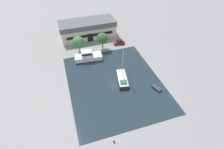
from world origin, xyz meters
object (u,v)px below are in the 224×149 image
at_px(warehouse_building, 88,29).
at_px(motor_cruiser, 88,56).
at_px(parked_car, 119,42).
at_px(quay_tree_near_building, 102,38).
at_px(sailboat_moored, 122,78).
at_px(small_dinghy, 157,88).
at_px(quay_tree_by_water, 78,42).

distance_m(warehouse_building, motor_cruiser, 17.94).
distance_m(parked_car, motor_cruiser, 16.09).
distance_m(quay_tree_near_building, parked_car, 8.50).
bearing_deg(sailboat_moored, motor_cruiser, 130.55).
bearing_deg(small_dinghy, quay_tree_near_building, 89.08).
bearing_deg(quay_tree_by_water, quay_tree_near_building, -1.63).
xyz_separation_m(quay_tree_near_building, quay_tree_by_water, (-9.39, 0.27, -0.27)).
bearing_deg(warehouse_building, motor_cruiser, -102.55).
relative_size(sailboat_moored, small_dinghy, 3.33).
relative_size(quay_tree_by_water, motor_cruiser, 0.66).
bearing_deg(sailboat_moored, warehouse_building, 109.01).
bearing_deg(parked_car, small_dinghy, -169.41).
xyz_separation_m(warehouse_building, parked_car, (10.95, -10.68, -2.72)).
bearing_deg(parked_car, quay_tree_near_building, 105.50).
bearing_deg(warehouse_building, quay_tree_near_building, -74.45).
height_order(warehouse_building, motor_cruiser, warehouse_building).
bearing_deg(parked_car, motor_cruiser, 120.57).
bearing_deg(quay_tree_by_water, motor_cruiser, -68.59).
distance_m(quay_tree_by_water, parked_car, 17.26).
height_order(sailboat_moored, small_dinghy, sailboat_moored).
bearing_deg(parked_car, quay_tree_by_water, 99.21).
relative_size(warehouse_building, small_dinghy, 6.63).
relative_size(quay_tree_near_building, parked_car, 1.45).
bearing_deg(motor_cruiser, warehouse_building, -6.58).
bearing_deg(parked_car, sailboat_moored, 168.77).
bearing_deg(sailboat_moored, small_dinghy, -27.03).
distance_m(warehouse_building, quay_tree_by_water, 13.13).
bearing_deg(warehouse_building, quay_tree_by_water, -117.48).
distance_m(warehouse_building, parked_car, 15.54).
distance_m(parked_car, small_dinghy, 28.07).
relative_size(quay_tree_near_building, quay_tree_by_water, 1.02).
height_order(quay_tree_near_building, quay_tree_by_water, quay_tree_near_building).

